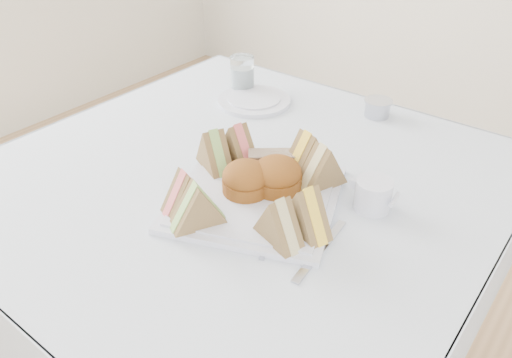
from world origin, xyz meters
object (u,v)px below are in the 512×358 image
Objects in this scene: water_glass at (242,74)px; table at (243,297)px; serving_plate at (256,198)px; creamer_jug at (373,195)px.

table is at bearing -51.42° from water_glass.
water_glass is at bearing 128.58° from table.
water_glass is at bearing 110.79° from serving_plate.
creamer_jug is (0.28, 0.06, 0.41)m from table.
water_glass reaches higher than creamer_jug.
serving_plate reaches higher than table.
creamer_jug is at bearing -27.24° from water_glass.
water_glass is 1.41× the size of creamer_jug.
creamer_jug is (0.19, 0.11, 0.02)m from serving_plate.
table is 9.26× the size of water_glass.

